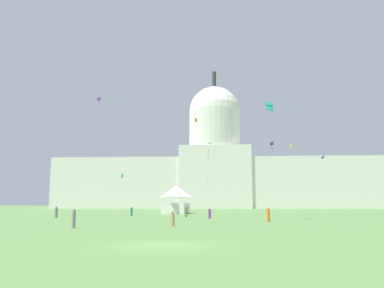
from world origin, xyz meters
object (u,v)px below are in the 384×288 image
(person_olive_lawn_far_left, at_px, (186,212))
(person_tan_deep_crowd, at_px, (172,219))
(event_tent, at_px, (176,199))
(kite_cyan_low, at_px, (122,176))
(capitol_building, at_px, (215,170))
(kite_white_mid, at_px, (265,158))
(kite_magenta_high, at_px, (314,53))
(kite_orange_mid, at_px, (196,122))
(kite_black_mid, at_px, (272,144))
(person_teal_mid_right, at_px, (132,212))
(kite_blue_low, at_px, (323,157))
(kite_violet_mid, at_px, (99,99))
(person_grey_back_center, at_px, (56,213))
(person_purple_lawn_far_right, at_px, (210,213))
(kite_gold_mid, at_px, (292,146))
(kite_pink_low, at_px, (208,177))
(kite_turquoise_low, at_px, (269,106))
(kite_yellow_low, at_px, (115,180))
(person_grey_mid_left, at_px, (74,219))
(person_orange_near_tree_east, at_px, (268,215))
(kite_red_low, at_px, (345,148))
(kite_green_low, at_px, (207,146))

(person_olive_lawn_far_left, relative_size, person_tan_deep_crowd, 1.18)
(event_tent, height_order, kite_cyan_low, kite_cyan_low)
(capitol_building, distance_m, kite_white_mid, 33.90)
(kite_cyan_low, height_order, kite_magenta_high, kite_magenta_high)
(kite_orange_mid, bearing_deg, kite_black_mid, -122.78)
(kite_white_mid, bearing_deg, kite_cyan_low, 6.01)
(person_teal_mid_right, xyz_separation_m, kite_orange_mid, (9.63, 28.70, 21.50))
(kite_black_mid, relative_size, kite_orange_mid, 0.87)
(person_olive_lawn_far_left, xyz_separation_m, kite_blue_low, (40.26, 67.68, 16.29))
(kite_violet_mid, bearing_deg, person_grey_back_center, 105.22)
(person_olive_lawn_far_left, relative_size, person_purple_lawn_far_right, 1.15)
(kite_gold_mid, height_order, kite_pink_low, kite_gold_mid)
(person_purple_lawn_far_right, distance_m, kite_blue_low, 83.52)
(person_purple_lawn_far_right, height_order, kite_turquoise_low, kite_turquoise_low)
(kite_magenta_high, bearing_deg, kite_black_mid, -112.52)
(event_tent, height_order, kite_yellow_low, kite_yellow_low)
(capitol_building, bearing_deg, person_olive_lawn_far_left, -92.53)
(person_grey_mid_left, height_order, kite_turquoise_low, kite_turquoise_low)
(event_tent, bearing_deg, person_orange_near_tree_east, -61.73)
(person_tan_deep_crowd, relative_size, person_grey_back_center, 0.90)
(person_purple_lawn_far_right, distance_m, person_grey_back_center, 22.90)
(kite_white_mid, bearing_deg, person_grey_back_center, 17.03)
(person_teal_mid_right, relative_size, kite_white_mid, 1.16)
(person_grey_back_center, bearing_deg, kite_white_mid, 115.72)
(person_tan_deep_crowd, distance_m, kite_pink_low, 90.52)
(event_tent, xyz_separation_m, kite_red_low, (42.16, 21.04, 13.48))
(person_orange_near_tree_east, height_order, kite_red_low, kite_red_low)
(kite_violet_mid, xyz_separation_m, kite_pink_low, (32.71, 12.78, -23.04))
(kite_red_low, height_order, kite_blue_low, kite_blue_low)
(person_tan_deep_crowd, xyz_separation_m, person_purple_lawn_far_right, (3.25, 19.97, 0.02))
(kite_red_low, xyz_separation_m, kite_yellow_low, (-72.84, 49.03, -5.27))
(kite_black_mid, height_order, kite_violet_mid, kite_violet_mid)
(person_tan_deep_crowd, height_order, kite_black_mid, kite_black_mid)
(kite_red_low, height_order, kite_yellow_low, kite_red_low)
(person_olive_lawn_far_left, bearing_deg, kite_white_mid, 45.96)
(person_orange_near_tree_east, height_order, kite_black_mid, kite_black_mid)
(kite_red_low, bearing_deg, person_olive_lawn_far_left, 146.00)
(kite_pink_low, relative_size, kite_turquoise_low, 2.31)
(person_grey_back_center, bearing_deg, kite_gold_mid, 102.17)
(kite_white_mid, distance_m, kite_pink_low, 29.67)
(person_purple_lawn_far_right, distance_m, person_teal_mid_right, 16.64)
(person_grey_mid_left, xyz_separation_m, kite_pink_low, (10.09, 93.37, 9.74))
(capitol_building, bearing_deg, kite_red_low, -64.71)
(event_tent, distance_m, kite_magenta_high, 66.68)
(kite_black_mid, bearing_deg, kite_red_low, -14.58)
(capitol_building, distance_m, person_tan_deep_crowd, 138.73)
(person_teal_mid_right, height_order, kite_red_low, kite_red_low)
(kite_black_mid, height_order, kite_blue_low, kite_black_mid)
(kite_red_low, relative_size, kite_yellow_low, 1.17)
(kite_green_low, xyz_separation_m, kite_blue_low, (37.18, 50.32, 3.23))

